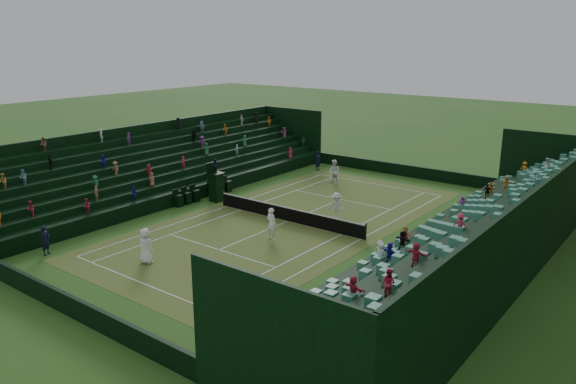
% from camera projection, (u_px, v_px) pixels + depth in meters
% --- Properties ---
extents(ground, '(160.00, 160.00, 0.00)m').
position_uv_depth(ground, '(288.00, 221.00, 36.59)').
color(ground, '#295B1C').
rests_on(ground, ground).
extents(court_surface, '(12.97, 26.77, 0.01)m').
position_uv_depth(court_surface, '(288.00, 221.00, 36.59)').
color(court_surface, '#3A6C24').
rests_on(court_surface, ground).
extents(perimeter_wall_north, '(17.17, 0.20, 1.00)m').
position_uv_depth(perimeter_wall_north, '(400.00, 170.00, 48.59)').
color(perimeter_wall_north, black).
rests_on(perimeter_wall_north, ground).
extents(perimeter_wall_south, '(17.17, 0.20, 1.00)m').
position_uv_depth(perimeter_wall_south, '(65.00, 303.00, 24.32)').
color(perimeter_wall_south, black).
rests_on(perimeter_wall_south, ground).
extents(perimeter_wall_east, '(0.20, 31.77, 1.00)m').
position_uv_depth(perimeter_wall_east, '(408.00, 242.00, 31.48)').
color(perimeter_wall_east, black).
rests_on(perimeter_wall_east, ground).
extents(perimeter_wall_west, '(0.20, 31.77, 1.00)m').
position_uv_depth(perimeter_wall_west, '(197.00, 193.00, 41.44)').
color(perimeter_wall_west, black).
rests_on(perimeter_wall_west, ground).
extents(north_grandstand, '(6.60, 32.00, 4.90)m').
position_uv_depth(north_grandstand, '(484.00, 241.00, 28.74)').
color(north_grandstand, black).
rests_on(north_grandstand, ground).
extents(south_grandstand, '(6.60, 32.00, 4.90)m').
position_uv_depth(south_grandstand, '(159.00, 171.00, 43.61)').
color(south_grandstand, black).
rests_on(south_grandstand, ground).
extents(tennis_net, '(11.67, 0.10, 1.06)m').
position_uv_depth(tennis_net, '(288.00, 214.00, 36.45)').
color(tennis_net, black).
rests_on(tennis_net, ground).
extents(umpire_chair, '(1.01, 1.01, 3.17)m').
position_uv_depth(umpire_chair, '(216.00, 183.00, 40.77)').
color(umpire_chair, black).
rests_on(umpire_chair, ground).
extents(courtside_chairs, '(0.57, 5.54, 1.23)m').
position_uv_depth(courtside_chairs, '(204.00, 193.00, 41.62)').
color(courtside_chairs, black).
rests_on(courtside_chairs, ground).
extents(player_near_west, '(1.01, 0.72, 1.94)m').
position_uv_depth(player_near_west, '(146.00, 246.00, 29.62)').
color(player_near_west, white).
rests_on(player_near_west, ground).
extents(player_near_east, '(0.75, 0.52, 1.97)m').
position_uv_depth(player_near_east, '(272.00, 224.00, 33.07)').
color(player_near_east, white).
rests_on(player_near_east, ground).
extents(player_far_west, '(1.06, 0.87, 2.00)m').
position_uv_depth(player_far_west, '(335.00, 172.00, 45.64)').
color(player_far_west, white).
rests_on(player_far_west, ground).
extents(player_far_east, '(1.24, 0.76, 1.86)m').
position_uv_depth(player_far_east, '(336.00, 206.00, 36.65)').
color(player_far_east, white).
rests_on(player_far_east, ground).
extents(line_judge_north, '(0.45, 0.66, 1.76)m').
position_uv_depth(line_judge_north, '(318.00, 161.00, 50.37)').
color(line_judge_north, black).
rests_on(line_judge_north, ground).
extents(line_judge_south, '(0.60, 0.71, 1.67)m').
position_uv_depth(line_judge_south, '(45.00, 240.00, 30.84)').
color(line_judge_south, black).
rests_on(line_judge_south, ground).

